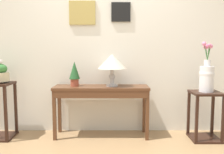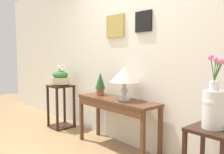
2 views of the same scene
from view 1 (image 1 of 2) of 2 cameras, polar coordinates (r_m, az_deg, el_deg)
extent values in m
cube|color=silver|center=(3.75, -1.24, 8.82)|extent=(9.00, 0.10, 2.80)
cube|color=tan|center=(3.75, -6.68, 14.39)|extent=(0.38, 0.02, 0.34)
cube|color=#855187|center=(3.74, -6.69, 14.40)|extent=(0.30, 0.01, 0.27)
cube|color=black|center=(3.73, 2.19, 14.64)|extent=(0.28, 0.02, 0.27)
cube|color=#A45473|center=(3.72, 2.19, 14.65)|extent=(0.22, 0.01, 0.22)
cube|color=#56331E|center=(3.51, -2.33, -2.39)|extent=(1.32, 0.40, 0.03)
cube|color=#56331E|center=(3.34, -2.46, -4.00)|extent=(1.26, 0.03, 0.10)
cube|color=#56331E|center=(3.50, -12.88, -8.60)|extent=(0.04, 0.04, 0.69)
cube|color=#56331E|center=(3.45, 8.20, -8.74)|extent=(0.04, 0.04, 0.69)
cube|color=#56331E|center=(3.82, -11.76, -7.34)|extent=(0.04, 0.04, 0.69)
cube|color=#56331E|center=(3.77, 7.50, -7.44)|extent=(0.04, 0.04, 0.69)
cylinder|color=#B7B7BC|center=(3.50, 0.16, -1.91)|extent=(0.16, 0.16, 0.02)
cylinder|color=#B7B7BC|center=(3.49, 0.16, -0.80)|extent=(0.06, 0.06, 0.11)
sphere|color=#B7B7BC|center=(3.48, 0.16, 0.10)|extent=(0.09, 0.09, 0.09)
cylinder|color=#B7B7BC|center=(3.48, 0.16, 1.01)|extent=(0.05, 0.05, 0.11)
cone|color=beige|center=(3.47, 0.16, 3.59)|extent=(0.40, 0.40, 0.20)
cylinder|color=#9E4733|center=(3.54, -8.40, -1.23)|extent=(0.11, 0.11, 0.10)
cone|color=#235128|center=(3.52, -8.44, 1.56)|extent=(0.15, 0.15, 0.24)
cube|color=black|center=(3.93, -24.11, -12.34)|extent=(0.39, 0.39, 0.03)
cube|color=black|center=(3.61, -22.99, -7.73)|extent=(0.04, 0.03, 0.72)
cube|color=black|center=(3.92, -21.01, -6.55)|extent=(0.04, 0.04, 0.72)
sphere|color=white|center=(3.72, -24.10, 3.20)|extent=(0.06, 0.06, 0.06)
cube|color=black|center=(3.62, 20.83, -3.41)|extent=(0.39, 0.39, 0.03)
cube|color=black|center=(3.77, 20.44, -12.99)|extent=(0.39, 0.39, 0.03)
cube|color=black|center=(3.47, 18.93, -9.14)|extent=(0.04, 0.03, 0.61)
cube|color=black|center=(3.59, 24.22, -8.82)|extent=(0.04, 0.03, 0.61)
cube|color=black|center=(3.78, 17.24, -7.78)|extent=(0.04, 0.04, 0.61)
cube|color=black|center=(3.90, 22.14, -7.55)|extent=(0.04, 0.04, 0.61)
cylinder|color=silver|center=(3.59, 20.95, -0.46)|extent=(0.19, 0.19, 0.35)
sphere|color=silver|center=(3.58, 21.00, 0.75)|extent=(0.20, 0.20, 0.20)
cylinder|color=silver|center=(3.57, 21.08, 2.99)|extent=(0.09, 0.09, 0.09)
cylinder|color=#2D662D|center=(3.57, 20.79, 5.41)|extent=(0.06, 0.02, 0.22)
sphere|color=pink|center=(3.57, 20.46, 7.15)|extent=(0.06, 0.06, 0.06)
cylinder|color=#2D662D|center=(3.59, 21.35, 5.13)|extent=(0.05, 0.05, 0.18)
sphere|color=pink|center=(3.62, 21.59, 6.56)|extent=(0.06, 0.06, 0.06)
cylinder|color=#2D662D|center=(3.60, 20.96, 5.11)|extent=(0.01, 0.08, 0.18)
sphere|color=pink|center=(3.63, 20.81, 6.52)|extent=(0.07, 0.07, 0.07)
cylinder|color=#2D662D|center=(3.56, 21.31, 5.25)|extent=(0.02, 0.03, 0.20)
sphere|color=pink|center=(3.55, 21.52, 6.83)|extent=(0.04, 0.04, 0.04)
cylinder|color=#2D662D|center=(3.60, 21.44, 5.11)|extent=(0.06, 0.05, 0.18)
sphere|color=pink|center=(3.62, 21.76, 6.53)|extent=(0.06, 0.06, 0.06)
camera|label=2|loc=(2.56, 61.06, 5.17)|focal=37.83mm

